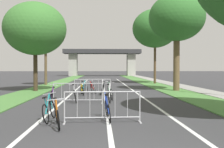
{
  "coord_description": "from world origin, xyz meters",
  "views": [
    {
      "loc": [
        -0.24,
        -3.96,
        1.82
      ],
      "look_at": [
        0.91,
        23.29,
        1.19
      ],
      "focal_mm": 41.27,
      "sensor_mm": 36.0,
      "label": 1
    }
  ],
  "objects_px": {
    "tree_right_cypress_far": "(177,18)",
    "bicycle_black_6": "(103,89)",
    "tree_right_oak_near": "(155,29)",
    "bicycle_blue_8": "(107,110)",
    "bicycle_teal_10": "(49,110)",
    "crowd_barrier_second": "(78,93)",
    "crowd_barrier_third": "(93,87)",
    "bicycle_red_2": "(93,88)",
    "crowd_barrier_nearest": "(102,107)",
    "bicycle_yellow_9": "(82,90)",
    "tree_left_pine_near": "(46,35)",
    "tree_left_maple_mid": "(35,29)",
    "bicycle_white_4": "(110,95)",
    "bicycle_green_1": "(110,89)",
    "bicycle_teal_0": "(85,88)",
    "bicycle_orange_3": "(57,116)",
    "bicycle_purple_5": "(51,97)",
    "bicycle_silver_7": "(75,95)"
  },
  "relations": [
    {
      "from": "bicycle_teal_10",
      "to": "bicycle_purple_5",
      "type": "bearing_deg",
      "value": 102.08
    },
    {
      "from": "tree_right_oak_near",
      "to": "bicycle_blue_8",
      "type": "distance_m",
      "value": 22.17
    },
    {
      "from": "bicycle_black_6",
      "to": "bicycle_blue_8",
      "type": "height_order",
      "value": "bicycle_blue_8"
    },
    {
      "from": "tree_right_cypress_far",
      "to": "bicycle_teal_10",
      "type": "height_order",
      "value": "tree_right_cypress_far"
    },
    {
      "from": "bicycle_orange_3",
      "to": "bicycle_white_4",
      "type": "height_order",
      "value": "bicycle_white_4"
    },
    {
      "from": "tree_left_pine_near",
      "to": "bicycle_yellow_9",
      "type": "relative_size",
      "value": 4.01
    },
    {
      "from": "bicycle_yellow_9",
      "to": "tree_left_pine_near",
      "type": "bearing_deg",
      "value": -75.25
    },
    {
      "from": "tree_left_pine_near",
      "to": "bicycle_blue_8",
      "type": "height_order",
      "value": "tree_left_pine_near"
    },
    {
      "from": "bicycle_green_1",
      "to": "bicycle_orange_3",
      "type": "height_order",
      "value": "bicycle_orange_3"
    },
    {
      "from": "tree_left_pine_near",
      "to": "crowd_barrier_third",
      "type": "bearing_deg",
      "value": -60.68
    },
    {
      "from": "bicycle_red_2",
      "to": "crowd_barrier_nearest",
      "type": "bearing_deg",
      "value": -98.02
    },
    {
      "from": "crowd_barrier_third",
      "to": "bicycle_yellow_9",
      "type": "relative_size",
      "value": 1.54
    },
    {
      "from": "tree_right_oak_near",
      "to": "bicycle_green_1",
      "type": "distance_m",
      "value": 14.38
    },
    {
      "from": "tree_right_oak_near",
      "to": "bicycle_yellow_9",
      "type": "xyz_separation_m",
      "value": [
        -7.5,
        -11.98,
        -6.02
      ]
    },
    {
      "from": "tree_right_oak_near",
      "to": "bicycle_teal_10",
      "type": "distance_m",
      "value": 22.81
    },
    {
      "from": "crowd_barrier_third",
      "to": "bicycle_teal_0",
      "type": "distance_m",
      "value": 0.81
    },
    {
      "from": "bicycle_black_6",
      "to": "bicycle_teal_10",
      "type": "distance_m",
      "value": 8.93
    },
    {
      "from": "bicycle_black_6",
      "to": "bicycle_white_4",
      "type": "bearing_deg",
      "value": -79.04
    },
    {
      "from": "bicycle_black_6",
      "to": "crowd_barrier_third",
      "type": "bearing_deg",
      "value": 155.56
    },
    {
      "from": "bicycle_black_6",
      "to": "bicycle_orange_3",
      "type": "bearing_deg",
      "value": -93.4
    },
    {
      "from": "crowd_barrier_third",
      "to": "bicycle_silver_7",
      "type": "distance_m",
      "value": 4.3
    },
    {
      "from": "tree_right_oak_near",
      "to": "bicycle_red_2",
      "type": "relative_size",
      "value": 5.02
    },
    {
      "from": "tree_left_maple_mid",
      "to": "tree_right_oak_near",
      "type": "xyz_separation_m",
      "value": [
        11.29,
        9.24,
        1.52
      ]
    },
    {
      "from": "bicycle_white_4",
      "to": "bicycle_purple_5",
      "type": "bearing_deg",
      "value": -155.72
    },
    {
      "from": "bicycle_teal_10",
      "to": "tree_right_cypress_far",
      "type": "bearing_deg",
      "value": 57.46
    },
    {
      "from": "tree_left_maple_mid",
      "to": "bicycle_green_1",
      "type": "xyz_separation_m",
      "value": [
        5.66,
        -2.57,
        -4.47
      ]
    },
    {
      "from": "bicycle_orange_3",
      "to": "bicycle_teal_10",
      "type": "height_order",
      "value": "bicycle_teal_10"
    },
    {
      "from": "bicycle_white_4",
      "to": "bicycle_teal_10",
      "type": "bearing_deg",
      "value": -106.89
    },
    {
      "from": "tree_left_maple_mid",
      "to": "bicycle_white_4",
      "type": "distance_m",
      "value": 9.61
    },
    {
      "from": "bicycle_orange_3",
      "to": "bicycle_blue_8",
      "type": "xyz_separation_m",
      "value": [
        1.58,
        0.93,
        0.02
      ]
    },
    {
      "from": "bicycle_teal_0",
      "to": "bicycle_red_2",
      "type": "xyz_separation_m",
      "value": [
        0.59,
        -0.01,
        0.0
      ]
    },
    {
      "from": "tree_right_cypress_far",
      "to": "bicycle_black_6",
      "type": "height_order",
      "value": "tree_right_cypress_far"
    },
    {
      "from": "crowd_barrier_third",
      "to": "bicycle_red_2",
      "type": "xyz_separation_m",
      "value": [
        -0.01,
        0.51,
        -0.15
      ]
    },
    {
      "from": "bicycle_yellow_9",
      "to": "crowd_barrier_second",
      "type": "bearing_deg",
      "value": 81.61
    },
    {
      "from": "bicycle_teal_0",
      "to": "bicycle_purple_5",
      "type": "distance_m",
      "value": 5.8
    },
    {
      "from": "crowd_barrier_second",
      "to": "crowd_barrier_third",
      "type": "distance_m",
      "value": 4.8
    },
    {
      "from": "bicycle_silver_7",
      "to": "tree_left_maple_mid",
      "type": "bearing_deg",
      "value": 113.67
    },
    {
      "from": "bicycle_black_6",
      "to": "bicycle_blue_8",
      "type": "distance_m",
      "value": 8.71
    },
    {
      "from": "bicycle_red_2",
      "to": "bicycle_white_4",
      "type": "distance_m",
      "value": 4.91
    },
    {
      "from": "tree_left_pine_near",
      "to": "bicycle_blue_8",
      "type": "xyz_separation_m",
      "value": [
        6.04,
        -18.41,
        -4.95
      ]
    },
    {
      "from": "bicycle_black_6",
      "to": "bicycle_yellow_9",
      "type": "relative_size",
      "value": 1.01
    },
    {
      "from": "tree_left_pine_near",
      "to": "tree_right_cypress_far",
      "type": "height_order",
      "value": "tree_right_cypress_far"
    },
    {
      "from": "bicycle_orange_3",
      "to": "tree_right_oak_near",
      "type": "bearing_deg",
      "value": -122.2
    },
    {
      "from": "crowd_barrier_third",
      "to": "bicycle_white_4",
      "type": "height_order",
      "value": "crowd_barrier_third"
    },
    {
      "from": "crowd_barrier_nearest",
      "to": "bicycle_blue_8",
      "type": "xyz_separation_m",
      "value": [
        0.17,
        0.41,
        -0.15
      ]
    },
    {
      "from": "crowd_barrier_nearest",
      "to": "bicycle_black_6",
      "type": "bearing_deg",
      "value": 89.67
    },
    {
      "from": "tree_right_oak_near",
      "to": "crowd_barrier_second",
      "type": "distance_m",
      "value": 18.7
    },
    {
      "from": "bicycle_blue_8",
      "to": "bicycle_teal_10",
      "type": "bearing_deg",
      "value": 176.43
    },
    {
      "from": "crowd_barrier_third",
      "to": "crowd_barrier_nearest",
      "type": "bearing_deg",
      "value": -86.12
    },
    {
      "from": "tree_right_cypress_far",
      "to": "bicycle_green_1",
      "type": "xyz_separation_m",
      "value": [
        -5.35,
        -2.41,
        -5.37
      ]
    }
  ]
}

